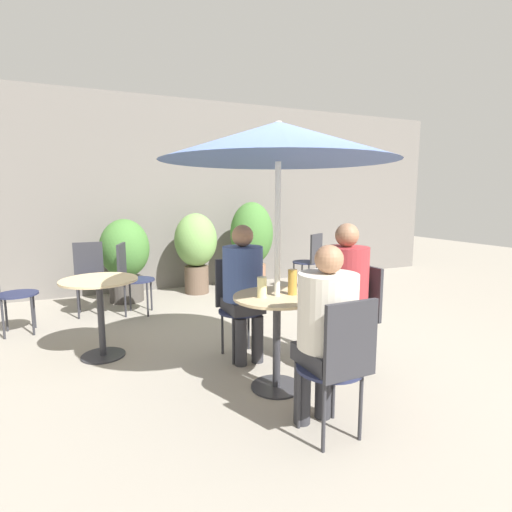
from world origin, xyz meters
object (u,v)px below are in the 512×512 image
Objects in this scene: cafe_table_near at (277,321)px; bistro_chair_2 at (237,298)px; seated_person_1 at (344,287)px; bistro_chair_4 at (311,257)px; bistro_chair_6 at (89,272)px; beer_glass_1 at (292,282)px; potted_plant_1 at (196,246)px; bistro_chair_5 at (6,286)px; potted_plant_2 at (252,240)px; bistro_chair_1 at (358,309)px; umbrella at (278,142)px; seated_person_2 at (243,282)px; potted_plant_0 at (125,255)px; bistro_chair_0 at (340,358)px; bistro_chair_3 at (130,272)px; seated_person_0 at (326,324)px; cafe_table_far at (100,300)px; beer_glass_0 at (262,287)px.

cafe_table_near is 0.82× the size of bistro_chair_2.
seated_person_1 reaches higher than cafe_table_near.
bistro_chair_2 and bistro_chair_4 have the same top height.
bistro_chair_4 is 3.26m from bistro_chair_6.
beer_glass_1 is at bearing -60.92° from bistro_chair_6.
potted_plant_1 is (0.13, 3.29, -0.10)m from beer_glass_1.
potted_plant_2 is at bearing -75.72° from bistro_chair_5.
beer_glass_1 is at bearing -88.18° from seated_person_1.
bistro_chair_5 is (-2.89, 2.21, 0.00)m from bistro_chair_1.
umbrella is (-0.00, 0.00, 1.33)m from cafe_table_near.
seated_person_2 reaches higher than potted_plant_1.
bistro_chair_2 is 2.52m from potted_plant_1.
seated_person_2 is 1.00× the size of potted_plant_1.
beer_glass_1 is at bearing -107.63° from potted_plant_2.
umbrella is (0.80, -3.21, 1.21)m from potted_plant_0.
bistro_chair_0 and bistro_chair_3 have the same top height.
potted_plant_2 is 0.69× the size of umbrella.
bistro_chair_5 is at bearing 134.81° from beer_glass_1.
seated_person_0 is at bearing -51.23° from bistro_chair_1.
bistro_chair_3 is at bearing -91.45° from potted_plant_0.
bistro_chair_2 is 0.73× the size of potted_plant_1.
potted_plant_0 is at bearing 78.27° from cafe_table_far.
umbrella reaches higher than bistro_chair_0.
bistro_chair_5 is at bearing 133.31° from cafe_table_near.
seated_person_0 is (-1.95, -3.38, 0.17)m from bistro_chair_4.
beer_glass_0 is at bearing -146.17° from bistro_chair_3.
cafe_table_far is 0.82× the size of bistro_chair_1.
bistro_chair_0 and bistro_chair_4 have the same top height.
cafe_table_far is at bearing -101.73° from potted_plant_0.
bistro_chair_5 is at bearing -143.44° from potted_plant_0.
bistro_chair_6 is 3.14m from beer_glass_1.
bistro_chair_4 is at bearing -66.70° from bistro_chair_3.
bistro_chair_0 is at bearing -87.78° from umbrella.
umbrella is at bearing -90.00° from seated_person_1.
bistro_chair_0 is 4.08m from potted_plant_0.
bistro_chair_3 is 4.62× the size of beer_glass_1.
cafe_table_far is at bearing -85.22° from bistro_chair_6.
beer_glass_1 is 0.16× the size of potted_plant_1.
potted_plant_2 reaches higher than potted_plant_1.
bistro_chair_3 is at bearing -25.99° from bistro_chair_4.
potted_plant_2 is at bearing -51.76° from bistro_chair_3.
umbrella reaches higher than bistro_chair_4.
seated_person_2 is 2.67m from potted_plant_1.
seated_person_1 is at bearing 32.92° from bistro_chair_4.
potted_plant_1 reaches higher than bistro_chair_1.
potted_plant_0 is at bearing 103.93° from umbrella.
bistro_chair_4 is (1.95, 3.53, 0.00)m from bistro_chair_0.
bistro_chair_4 is 3.34m from beer_glass_1.
bistro_chair_3 is 1.00× the size of bistro_chair_5.
seated_person_1 is at bearing -52.94° from bistro_chair_6.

